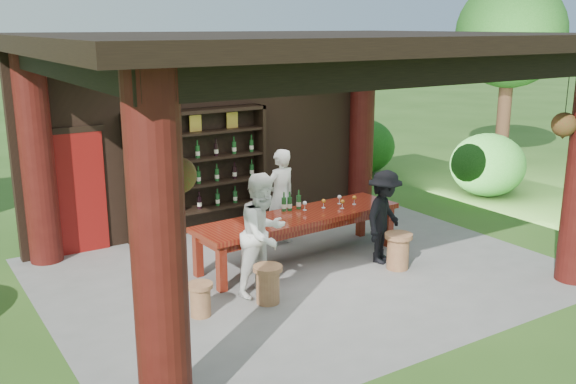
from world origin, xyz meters
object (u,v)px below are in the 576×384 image
tasting_table (299,222)px  guest_man (384,217)px  wine_shelf (198,173)px  host (280,197)px  napkin_basket (255,219)px  stool_near_left (268,283)px  stool_near_right (398,250)px  guest_woman (264,234)px  stool_far_left (200,299)px

tasting_table → guest_man: bearing=-35.5°
wine_shelf → host: 1.54m
napkin_basket → guest_man: bearing=-20.7°
stool_near_left → host: (1.42, 1.96, 0.54)m
stool_near_right → guest_woman: size_ratio=0.33×
host → guest_man: (0.89, -1.61, -0.08)m
stool_near_left → stool_far_left: size_ratio=1.18×
wine_shelf → napkin_basket: bearing=-91.4°
stool_near_right → host: bearing=114.4°
host → tasting_table: bearing=68.9°
stool_far_left → stool_near_left: bearing=-7.3°
wine_shelf → guest_man: 3.36m
stool_far_left → host: bearing=38.1°
napkin_basket → host: bearing=42.0°
stool_near_right → napkin_basket: 2.22m
guest_woman → napkin_basket: bearing=49.0°
napkin_basket → stool_far_left: bearing=-145.0°
stool_near_left → napkin_basket: bearing=68.3°
tasting_table → stool_near_right: tasting_table is taller
tasting_table → stool_near_left: bearing=-138.1°
stool_far_left → guest_woman: size_ratio=0.26×
stool_far_left → host: 3.04m
stool_far_left → guest_woman: guest_woman is taller
tasting_table → stool_near_right: (1.06, -1.11, -0.34)m
host → stool_far_left: bearing=28.8°
host → guest_man: bearing=109.7°
wine_shelf → guest_woman: wine_shelf is taller
stool_near_right → napkin_basket: (-1.88, 1.06, 0.53)m
napkin_basket → wine_shelf: bearing=88.6°
tasting_table → guest_woman: (-1.11, -0.79, 0.22)m
tasting_table → guest_woman: 1.38m
wine_shelf → tasting_table: bearing=-69.4°
stool_far_left → napkin_basket: napkin_basket is taller
wine_shelf → stool_near_right: wine_shelf is taller
host → guest_man: 1.84m
tasting_table → stool_near_left: tasting_table is taller
host → napkin_basket: 1.34m
stool_far_left → wine_shelf: bearing=65.1°
wine_shelf → stool_far_left: size_ratio=5.74×
wine_shelf → stool_near_left: 3.29m
tasting_table → napkin_basket: size_ratio=13.49×
guest_woman → napkin_basket: (0.30, 0.74, -0.03)m
wine_shelf → guest_man: size_ratio=1.72×
host → napkin_basket: size_ratio=6.29×
tasting_table → napkin_basket: napkin_basket is taller
tasting_table → host: 0.88m
guest_woman → wine_shelf: bearing=63.7°
guest_man → host: bearing=92.3°
stool_far_left → guest_man: (3.24, 0.24, 0.50)m
host → guest_woman: size_ratio=0.96×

